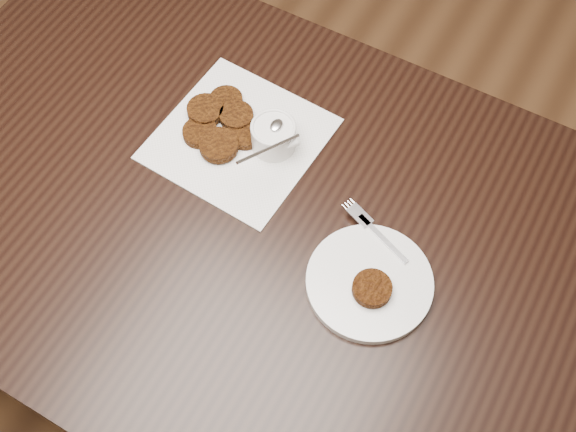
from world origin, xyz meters
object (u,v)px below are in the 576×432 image
object	(u,v)px
sauce_ramekin	(273,126)
table	(256,296)
plate_with_patty	(370,280)
napkin	(239,139)

from	to	relation	value
sauce_ramekin	table	bearing A→B (deg)	-78.15
plate_with_patty	napkin	bearing A→B (deg)	156.86
table	napkin	bearing A→B (deg)	126.65
table	plate_with_patty	distance (m)	0.46
table	napkin	xyz separation A→B (m)	(-0.09, 0.12, 0.38)
napkin	plate_with_patty	bearing A→B (deg)	-23.14
sauce_ramekin	plate_with_patty	world-z (taller)	sauce_ramekin
napkin	plate_with_patty	world-z (taller)	plate_with_patty
sauce_ramekin	plate_with_patty	bearing A→B (deg)	-30.66
plate_with_patty	sauce_ramekin	bearing A→B (deg)	149.34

